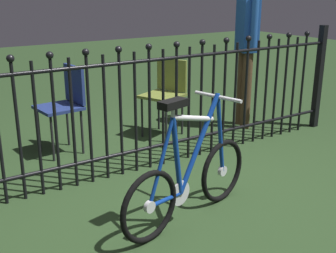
{
  "coord_description": "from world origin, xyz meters",
  "views": [
    {
      "loc": [
        -1.89,
        -2.49,
        1.59
      ],
      "look_at": [
        -0.12,
        0.21,
        0.55
      ],
      "focal_mm": 46.58,
      "sensor_mm": 36.0,
      "label": 1
    }
  ],
  "objects_px": {
    "bicycle": "(189,178)",
    "chair_navy": "(65,100)",
    "chair_olive": "(166,89)",
    "person_visitor": "(247,35)"
  },
  "relations": [
    {
      "from": "bicycle",
      "to": "person_visitor",
      "type": "relative_size",
      "value": 0.71
    },
    {
      "from": "chair_olive",
      "to": "person_visitor",
      "type": "height_order",
      "value": "person_visitor"
    },
    {
      "from": "chair_navy",
      "to": "chair_olive",
      "type": "xyz_separation_m",
      "value": [
        1.12,
        -0.08,
        -0.02
      ]
    },
    {
      "from": "bicycle",
      "to": "person_visitor",
      "type": "distance_m",
      "value": 2.44
    },
    {
      "from": "chair_olive",
      "to": "person_visitor",
      "type": "xyz_separation_m",
      "value": [
        0.92,
        -0.25,
        0.56
      ]
    },
    {
      "from": "person_visitor",
      "to": "chair_olive",
      "type": "bearing_deg",
      "value": 164.76
    },
    {
      "from": "bicycle",
      "to": "chair_navy",
      "type": "height_order",
      "value": "bicycle"
    },
    {
      "from": "chair_olive",
      "to": "bicycle",
      "type": "bearing_deg",
      "value": -118.1
    },
    {
      "from": "bicycle",
      "to": "chair_navy",
      "type": "distance_m",
      "value": 1.79
    },
    {
      "from": "bicycle",
      "to": "chair_navy",
      "type": "bearing_deg",
      "value": 97.29
    }
  ]
}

